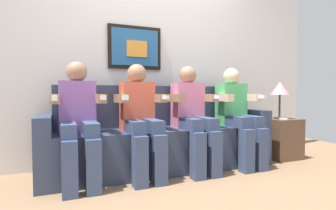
{
  "coord_description": "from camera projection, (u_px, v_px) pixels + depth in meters",
  "views": [
    {
      "loc": [
        -1.03,
        -2.32,
        0.82
      ],
      "look_at": [
        0.0,
        0.15,
        0.7
      ],
      "focal_mm": 28.51,
      "sensor_mm": 36.0,
      "label": 1
    }
  ],
  "objects": [
    {
      "name": "back_wall_assembly",
      "position": [
        148.0,
        53.0,
        3.21
      ],
      "size": [
        4.83,
        0.1,
        2.6
      ],
      "color": "silver",
      "rests_on": "ground_plane"
    },
    {
      "name": "spare_remote_on_table",
      "position": [
        283.0,
        119.0,
        3.22
      ],
      "size": [
        0.04,
        0.13,
        0.02
      ],
      "primitive_type": "cube",
      "color": "white",
      "rests_on": "side_table_right"
    },
    {
      "name": "person_left_center",
      "position": [
        140.0,
        115.0,
        2.58
      ],
      "size": [
        0.46,
        0.56,
        1.11
      ],
      "color": "#D8593F",
      "rests_on": "ground_plane"
    },
    {
      "name": "person_rightmost",
      "position": [
        237.0,
        112.0,
        3.02
      ],
      "size": [
        0.46,
        0.56,
        1.11
      ],
      "color": "#4CB266",
      "rests_on": "ground_plane"
    },
    {
      "name": "table_lamp",
      "position": [
        280.0,
        90.0,
        3.3
      ],
      "size": [
        0.22,
        0.22,
        0.46
      ],
      "color": "#333338",
      "rests_on": "side_table_right"
    },
    {
      "name": "couch",
      "position": [
        162.0,
        140.0,
        2.86
      ],
      "size": [
        2.43,
        0.58,
        0.9
      ],
      "color": "#333D56",
      "rests_on": "ground_plane"
    },
    {
      "name": "side_table_right",
      "position": [
        280.0,
        138.0,
        3.37
      ],
      "size": [
        0.4,
        0.4,
        0.5
      ],
      "color": "brown",
      "rests_on": "ground_plane"
    },
    {
      "name": "person_leftmost",
      "position": [
        78.0,
        117.0,
        2.36
      ],
      "size": [
        0.46,
        0.56,
        1.11
      ],
      "color": "#8C59A5",
      "rests_on": "ground_plane"
    },
    {
      "name": "person_right_center",
      "position": [
        193.0,
        113.0,
        2.8
      ],
      "size": [
        0.46,
        0.56,
        1.11
      ],
      "color": "pink",
      "rests_on": "ground_plane"
    },
    {
      "name": "ground_plane",
      "position": [
        174.0,
        178.0,
        2.57
      ],
      "size": [
        6.28,
        6.28,
        0.0
      ],
      "primitive_type": "plane",
      "color": "#8C6B4C"
    }
  ]
}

